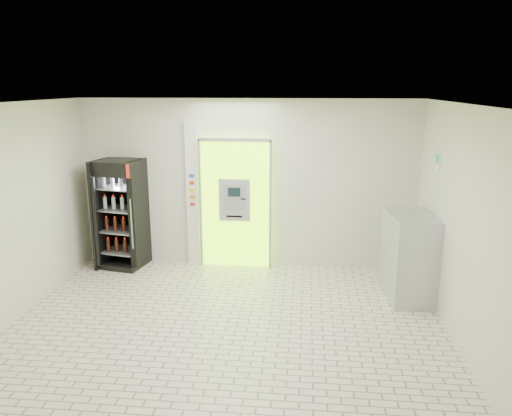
# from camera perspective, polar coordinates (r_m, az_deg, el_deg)

# --- Properties ---
(ground) EXTENTS (6.00, 6.00, 0.00)m
(ground) POSITION_cam_1_polar(r_m,az_deg,el_deg) (7.05, -3.43, -13.35)
(ground) COLOR beige
(ground) RESTS_ON ground
(room_shell) EXTENTS (6.00, 6.00, 6.00)m
(room_shell) POSITION_cam_1_polar(r_m,az_deg,el_deg) (6.42, -3.67, 1.42)
(room_shell) COLOR beige
(room_shell) RESTS_ON ground
(atm_assembly) EXTENTS (1.30, 0.24, 2.33)m
(atm_assembly) POSITION_cam_1_polar(r_m,az_deg,el_deg) (8.92, -2.36, 0.60)
(atm_assembly) COLOR #93FF06
(atm_assembly) RESTS_ON ground
(pillar) EXTENTS (0.22, 0.11, 2.60)m
(pillar) POSITION_cam_1_polar(r_m,az_deg,el_deg) (9.07, -7.22, 1.56)
(pillar) COLOR silver
(pillar) RESTS_ON ground
(beverage_cooler) EXTENTS (0.85, 0.80, 1.95)m
(beverage_cooler) POSITION_cam_1_polar(r_m,az_deg,el_deg) (9.26, -15.15, -0.88)
(beverage_cooler) COLOR black
(beverage_cooler) RESTS_ON ground
(steel_cabinet) EXTENTS (0.77, 1.06, 1.33)m
(steel_cabinet) POSITION_cam_1_polar(r_m,az_deg,el_deg) (8.01, 17.19, -5.37)
(steel_cabinet) COLOR #AAACB1
(steel_cabinet) RESTS_ON ground
(exit_sign) EXTENTS (0.02, 0.22, 0.26)m
(exit_sign) POSITION_cam_1_polar(r_m,az_deg,el_deg) (7.91, 20.07, 5.04)
(exit_sign) COLOR white
(exit_sign) RESTS_ON room_shell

